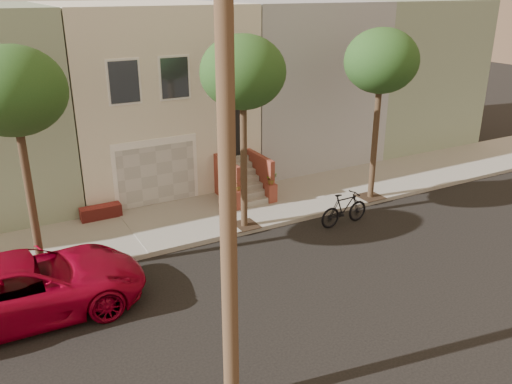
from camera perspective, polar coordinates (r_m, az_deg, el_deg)
ground at (r=14.78m, az=2.39°, el=-10.47°), size 90.00×90.00×0.00m
sidewalk at (r=18.99m, az=-5.98°, el=-2.79°), size 40.00×3.70×0.15m
house_row at (r=23.25m, az=-12.10°, el=10.53°), size 33.10×11.70×7.00m
tree_left at (r=14.87m, az=-24.56°, el=9.65°), size 2.70×2.57×6.30m
tree_mid at (r=16.66m, az=-1.41°, el=12.56°), size 2.70×2.57×6.30m
tree_right at (r=19.79m, az=13.27°, el=13.38°), size 2.70×2.57×6.30m
pickup_truck at (r=14.52m, az=-23.38°, el=-9.31°), size 5.85×2.76×1.62m
motorcycle at (r=18.60m, az=9.44°, el=-1.78°), size 1.98×0.62×1.18m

